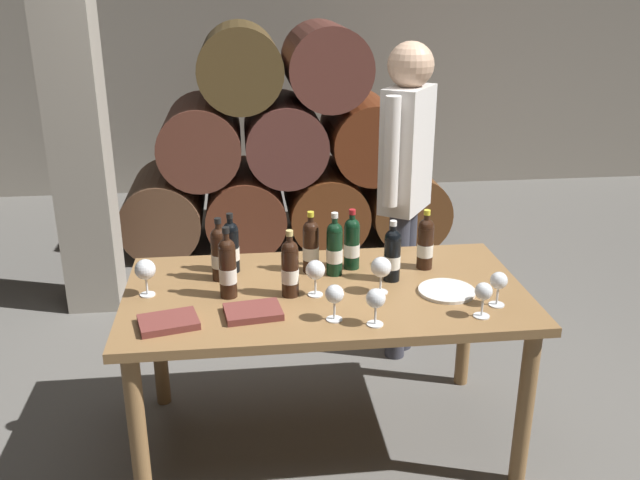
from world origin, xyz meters
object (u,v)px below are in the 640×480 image
object	(u,v)px
wine_bottle_2	(231,246)
wine_bottle_5	(425,243)
wine_bottle_0	(219,253)
wine_glass_5	(483,293)
wine_bottle_4	(392,254)
wine_glass_1	(376,300)
leather_ledger	(168,322)
wine_bottle_8	(290,268)
wine_bottle_6	(228,267)
wine_glass_6	(381,268)
wine_bottle_7	(352,243)
dining_table	(325,309)
tasting_notebook	(253,312)
wine_glass_3	(145,270)
wine_bottle_1	(311,246)
wine_glass_0	(334,295)
wine_glass_2	(315,271)
wine_glass_4	(499,282)
wine_bottle_3	(334,248)
sommelier_presenting	(406,174)
serving_plate	(447,291)

from	to	relation	value
wine_bottle_2	wine_bottle_5	world-z (taller)	wine_bottle_5
wine_bottle_0	wine_glass_5	distance (m)	1.13
wine_bottle_4	wine_glass_1	size ratio (longest dim) A/B	1.83
wine_bottle_2	leather_ledger	bearing A→B (deg)	-115.84
wine_glass_1	wine_bottle_8	bearing A→B (deg)	135.19
wine_bottle_6	wine_glass_6	size ratio (longest dim) A/B	1.91
wine_bottle_7	dining_table	bearing A→B (deg)	-123.55
wine_bottle_0	wine_bottle_7	bearing A→B (deg)	5.85
wine_bottle_7	tasting_notebook	bearing A→B (deg)	-137.25
wine_bottle_6	wine_glass_3	world-z (taller)	wine_bottle_6
wine_bottle_1	wine_glass_6	world-z (taller)	wine_bottle_1
wine_bottle_7	wine_glass_0	bearing A→B (deg)	-106.58
wine_bottle_2	wine_glass_6	world-z (taller)	wine_bottle_2
wine_bottle_4	wine_glass_3	bearing A→B (deg)	-178.01
dining_table	wine_bottle_5	size ratio (longest dim) A/B	6.12
wine_glass_2	wine_bottle_4	bearing A→B (deg)	18.55
wine_bottle_8	wine_glass_6	xyz separation A→B (m)	(0.38, -0.02, -0.01)
wine_glass_5	wine_glass_0	bearing A→B (deg)	176.12
wine_glass_3	wine_glass_6	world-z (taller)	same
tasting_notebook	wine_glass_4	bearing A→B (deg)	-9.36
wine_bottle_7	wine_glass_1	size ratio (longest dim) A/B	1.87
wine_bottle_3	wine_glass_1	bearing A→B (deg)	-79.77
wine_bottle_1	wine_bottle_4	xyz separation A→B (m)	(0.34, -0.14, -0.00)
wine_bottle_0	wine_bottle_6	bearing A→B (deg)	-78.49
wine_bottle_6	sommelier_presenting	distance (m)	1.21
wine_bottle_8	wine_glass_1	size ratio (longest dim) A/B	1.92
wine_bottle_7	wine_glass_2	world-z (taller)	wine_bottle_7
dining_table	wine_glass_3	xyz separation A→B (m)	(-0.75, 0.03, 0.20)
wine_bottle_1	wine_bottle_3	xyz separation A→B (m)	(0.10, -0.04, 0.00)
wine_bottle_6	wine_glass_0	world-z (taller)	wine_bottle_6
wine_glass_6	serving_plate	xyz separation A→B (m)	(0.28, -0.03, -0.11)
wine_bottle_5	wine_glass_4	bearing A→B (deg)	-64.81
wine_bottle_0	wine_bottle_8	world-z (taller)	wine_bottle_8
wine_bottle_1	wine_bottle_4	distance (m)	0.37
leather_ledger	wine_bottle_6	bearing A→B (deg)	32.16
wine_bottle_1	wine_glass_1	world-z (taller)	wine_bottle_1
dining_table	wine_bottle_7	size ratio (longest dim) A/B	6.07
wine_bottle_2	sommelier_presenting	bearing A→B (deg)	29.09
wine_bottle_4	wine_bottle_6	world-z (taller)	wine_bottle_6
wine_glass_1	tasting_notebook	xyz separation A→B (m)	(-0.46, 0.14, -0.09)
dining_table	serving_plate	xyz separation A→B (m)	(0.50, -0.09, 0.10)
wine_bottle_4	leather_ledger	size ratio (longest dim) A/B	1.25
wine_bottle_6	tasting_notebook	bearing A→B (deg)	-62.54
wine_glass_1	wine_glass_5	bearing A→B (deg)	2.51
wine_glass_2	wine_glass_5	xyz separation A→B (m)	(0.63, -0.27, -0.01)
dining_table	wine_bottle_5	bearing A→B (deg)	20.85
wine_bottle_0	wine_glass_3	distance (m)	0.33
wine_glass_0	sommelier_presenting	bearing A→B (deg)	63.42
wine_bottle_3	wine_glass_3	xyz separation A→B (m)	(-0.81, -0.13, -0.01)
wine_glass_4	wine_glass_5	xyz separation A→B (m)	(-0.09, -0.09, -0.00)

